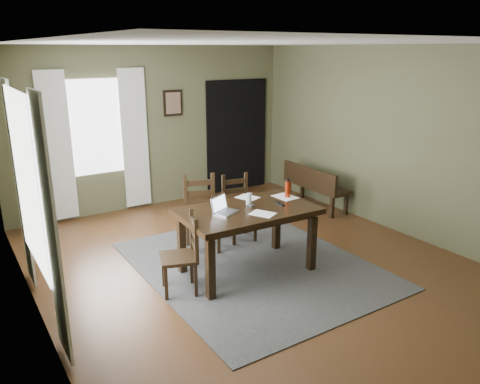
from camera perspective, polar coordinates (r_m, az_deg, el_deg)
ground at (r=6.03m, az=1.56°, el=-8.96°), size 5.00×6.00×0.01m
room_shell at (r=5.48m, az=1.72°, el=8.28°), size 5.02×6.02×2.71m
rug at (r=6.02m, az=1.56°, el=-8.87°), size 2.60×3.20×0.01m
dining_table at (r=5.60m, az=0.90°, el=-3.00°), size 1.65×1.02×0.81m
chair_end at (r=5.27m, az=-6.96°, el=-7.61°), size 0.51×0.51×0.92m
chair_back_left at (r=6.35m, az=-4.70°, el=-2.71°), size 0.56×0.56×1.01m
chair_back_right at (r=6.67m, az=-0.19°, el=-2.03°), size 0.46×0.47×0.93m
bench at (r=8.09m, az=9.01°, el=1.05°), size 0.42×1.30×0.73m
laptop at (r=5.42m, az=-2.08°, el=-2.01°), size 0.35×0.32×0.19m
computer_mouse at (r=5.63m, az=1.33°, el=-1.65°), size 0.05×0.09×0.03m
tv_remote at (r=5.73m, az=4.89°, el=-1.42°), size 0.06×0.17×0.02m
drinking_glass at (r=5.66m, az=1.08°, el=-0.90°), size 0.08×0.08×0.15m
water_bottle at (r=5.99m, az=5.84°, el=0.40°), size 0.09×0.09×0.24m
paper_c at (r=5.97m, az=0.92°, el=-0.66°), size 0.29×0.32×0.00m
paper_d at (r=6.02m, az=5.51°, el=-0.59°), size 0.25×0.32×0.00m
paper_e at (r=5.40m, az=2.78°, el=-2.66°), size 0.31×0.34×0.00m
window_left at (r=4.85m, az=-24.64°, el=1.28°), size 0.01×1.30×1.70m
window_back at (r=7.81m, az=-17.18°, el=7.55°), size 1.00×0.01×1.50m
curtain_left_near at (r=4.15m, az=-22.02°, el=-4.53°), size 0.03×0.48×2.30m
curtain_left_far at (r=5.71m, az=-25.33°, el=0.77°), size 0.03×0.48×2.30m
curtain_back_left at (r=7.68m, az=-21.40°, el=5.08°), size 0.44×0.03×2.30m
curtain_back_right at (r=8.01m, az=-12.69°, el=6.29°), size 0.44×0.03×2.30m
framed_picture at (r=8.23m, az=-8.18°, el=10.69°), size 0.34×0.03×0.44m
doorway_back at (r=8.95m, az=-0.38°, el=6.83°), size 1.30×0.03×2.10m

